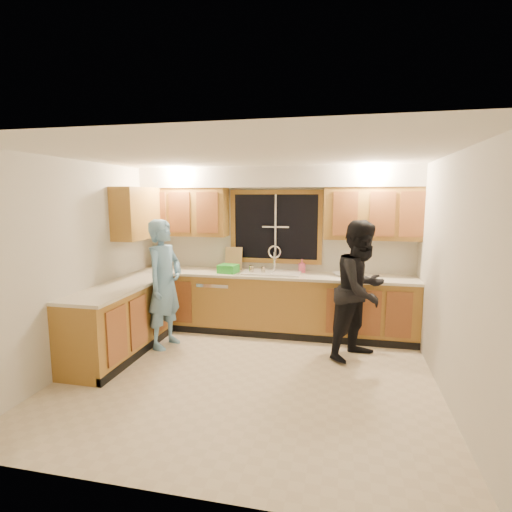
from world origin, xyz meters
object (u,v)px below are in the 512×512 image
Objects in this scene: man at (165,284)px; dish_crate at (228,269)px; bowl at (340,274)px; soap_bottle at (302,266)px; sink at (272,277)px; woman at (361,290)px; dishwasher at (218,303)px; knife_block at (160,261)px; stove at (95,335)px.

dish_crate is at bearing -30.31° from man.
dish_crate reaches higher than bowl.
dish_crate is 1.12m from soap_bottle.
sink is 0.68m from dish_crate.
soap_bottle is at bearing 81.06° from woman.
dishwasher is at bearing -179.04° from bowl.
sink reaches higher than knife_block.
stove is (-0.95, -1.81, 0.04)m from dishwasher.
stove is 0.51× the size of man.
knife_block is 2.86m from bowl.
man is 2.62m from woman.
soap_bottle is at bearing 14.15° from dish_crate.
dishwasher is 1.18m from knife_block.
knife_block reaches higher than bowl.
soap_bottle is (2.28, 0.12, -0.01)m from knife_block.
man is (-0.49, -0.86, 0.47)m from dishwasher.
dish_crate is 1.32× the size of soap_bottle.
soap_bottle is at bearing 8.27° from dishwasher.
woman reaches higher than soap_bottle.
dish_crate is at bearing -33.80° from knife_block.
sink is 0.49m from soap_bottle.
dish_crate is 1.26× the size of bowl.
knife_block is at bearing 176.17° from dishwasher.
dish_crate is (-1.93, 0.62, 0.09)m from woman.
stove is at bearing -138.15° from soap_bottle.
woman is at bearing 19.79° from stove.
knife_block is at bearing 113.62° from woman.
man is at bearing -87.63° from knife_block.
sink is at bearing -158.21° from soap_bottle.
dishwasher is 1.10m from man.
man is 0.99× the size of woman.
soap_bottle reaches higher than stove.
man is 8.68× the size of soap_bottle.
dishwasher is 3.60× the size of knife_block.
dish_crate reaches higher than stove.
dishwasher is at bearing 62.31° from stove.
bowl is at bearing -27.09° from knife_block.
man reaches higher than sink.
stove is 1.97m from knife_block.
woman is (2.13, -0.70, 0.48)m from dishwasher.
bowl is at bearing 0.96° from dishwasher.
knife_block is (-1.00, 0.07, 0.62)m from dishwasher.
stove is at bearing -123.53° from dish_crate.
dishwasher is at bearing -179.01° from sink.
knife_block reaches higher than soap_bottle.
sink is at bearing -27.99° from knife_block.
dishwasher is 1.94m from bowl.
stove is 0.51× the size of woman.
sink is 2.60m from stove.
woman is at bearing -18.32° from dishwasher.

